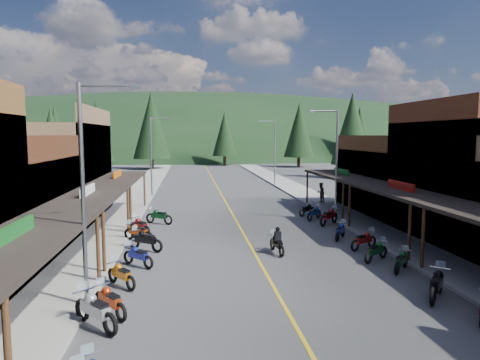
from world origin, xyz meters
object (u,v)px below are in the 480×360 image
object	(u,v)px
pine_2	(151,125)
bike_east_10	(329,215)
streetlight_1	(153,153)
bike_west_11	(159,215)
bike_west_8	(145,239)
pine_5	(355,127)
bike_east_12	(307,209)
pine_11	(352,128)
streetlight_3	(274,150)
pedestrian_east_b	(321,192)
bike_west_6	(121,273)
streetlight_0	(87,185)
shop_west_3	(46,172)
pine_7	(55,130)
bike_east_7	(376,250)
bike_east_8	(364,239)
pine_6	(424,134)
bike_west_5	(110,299)
bike_west_9	(138,231)
bike_east_9	(340,230)
bike_east_11	(314,212)
pine_3	(225,134)
bike_west_4	(95,308)
bike_east_5	(437,283)
streetlight_2	(335,160)
pine_10	(97,132)
shop_east_3	(401,181)
pine_8	(51,137)
bike_west_7	(138,255)
bike_west_10	(140,225)
bike_east_6	(401,260)

from	to	relation	value
pine_2	bike_east_10	size ratio (longest dim) A/B	6.08
streetlight_1	bike_west_11	xyz separation A→B (m)	(1.45, -13.41, -3.85)
bike_west_8	pine_5	bearing A→B (deg)	6.46
bike_east_12	pine_11	bearing A→B (deg)	116.27
streetlight_3	bike_east_12	world-z (taller)	streetlight_3
pedestrian_east_b	bike_west_6	bearing A→B (deg)	19.95
bike_east_10	streetlight_0	bearing A→B (deg)	-88.97
shop_west_3	pine_7	world-z (taller)	pine_7
pine_7	bike_east_12	world-z (taller)	pine_7
pine_5	bike_west_8	bearing A→B (deg)	-119.45
streetlight_0	pine_7	xyz separation A→B (m)	(-25.05, 82.00, 2.78)
bike_east_7	bike_east_8	distance (m)	2.12
pine_6	pine_7	xyz separation A→B (m)	(-78.00, 12.00, 0.75)
bike_west_5	bike_west_9	size ratio (longest dim) A/B	0.97
streetlight_0	bike_east_9	bearing A→B (deg)	35.09
pine_6	bike_east_11	bearing A→B (deg)	-126.05
pine_3	bike_west_4	xyz separation A→B (m)	(-10.44, -73.72, -5.81)
bike_east_7	bike_east_9	world-z (taller)	bike_east_7
bike_east_5	bike_east_11	distance (m)	15.42
shop_west_3	streetlight_2	size ratio (longest dim) A/B	1.36
streetlight_0	pine_11	size ratio (longest dim) A/B	0.65
bike_east_5	bike_east_9	distance (m)	9.54
pine_6	streetlight_3	bearing A→B (deg)	-138.95
bike_east_12	bike_west_11	bearing A→B (deg)	-117.10
pine_10	bike_west_4	xyz separation A→B (m)	(11.56, -57.72, -6.11)
pine_3	pedestrian_east_b	distance (m)	50.57
shop_east_3	pine_6	distance (m)	61.91
pine_5	pine_8	distance (m)	64.53
bike_east_11	bike_east_12	distance (m)	1.72
bike_east_8	bike_west_6	bearing A→B (deg)	-98.91
pine_7	bike_east_10	bearing A→B (deg)	-61.00
pine_7	bike_west_7	world-z (taller)	pine_7
streetlight_2	streetlight_1	bearing A→B (deg)	134.80
bike_east_9	bike_east_12	distance (m)	7.61
pedestrian_east_b	bike_east_8	bearing A→B (deg)	47.41
streetlight_2	pine_8	xyz separation A→B (m)	(-28.95, 32.00, 1.52)
bike_west_10	streetlight_3	bearing A→B (deg)	25.57
bike_west_4	shop_east_3	bearing A→B (deg)	1.05
bike_west_4	bike_east_8	distance (m)	14.86
streetlight_0	bike_east_12	bearing A→B (deg)	52.35
pine_6	streetlight_2	bearing A→B (deg)	-124.89
bike_west_7	bike_west_9	distance (m)	4.98
shop_west_3	bike_west_4	distance (m)	20.59
bike_east_5	bike_east_12	bearing A→B (deg)	130.60
pine_8	bike_west_9	distance (m)	39.85
pine_10	bike_west_4	world-z (taller)	pine_10
bike_west_11	bike_east_6	size ratio (longest dim) A/B	1.14
bike_west_10	pine_11	bearing A→B (deg)	15.10
bike_east_8	bike_east_6	bearing A→B (deg)	-25.31
pine_11	bike_west_4	size ratio (longest dim) A/B	5.27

